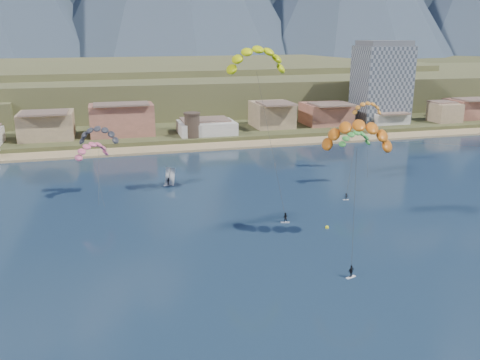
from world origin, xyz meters
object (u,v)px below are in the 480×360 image
at_px(watchtower, 192,125).
at_px(kitesurfer_yellow, 257,56).
at_px(buoy, 327,227).
at_px(apartment_tower, 381,82).
at_px(kitesurfer_orange, 358,131).
at_px(windsurfer, 169,180).
at_px(kitesurfer_green, 355,136).

distance_m(watchtower, kitesurfer_yellow, 68.92).
relative_size(kitesurfer_yellow, buoy, 49.37).
bearing_deg(buoy, apartment_tower, 55.48).
bearing_deg(kitesurfer_orange, windsurfer, 123.20).
distance_m(apartment_tower, buoy, 122.02).
xyz_separation_m(kitesurfer_yellow, buoy, (8.05, -21.50, -31.63)).
bearing_deg(kitesurfer_yellow, kitesurfer_green, 7.43).
distance_m(apartment_tower, kitesurfer_orange, 124.69).
bearing_deg(watchtower, kitesurfer_orange, -81.56).
height_order(apartment_tower, watchtower, apartment_tower).
relative_size(apartment_tower, kitesurfer_green, 1.92).
bearing_deg(buoy, watchtower, 97.72).
xyz_separation_m(apartment_tower, kitesurfer_yellow, (-76.46, -77.97, 13.94)).
bearing_deg(windsurfer, kitesurfer_green, -14.88).
bearing_deg(kitesurfer_green, buoy, -126.16).
height_order(kitesurfer_yellow, kitesurfer_green, kitesurfer_yellow).
height_order(kitesurfer_orange, buoy, kitesurfer_orange).
relative_size(kitesurfer_orange, buoy, 34.56).
xyz_separation_m(kitesurfer_orange, windsurfer, (-27.92, 42.68, -18.76)).
bearing_deg(kitesurfer_orange, watchtower, 98.44).
xyz_separation_m(kitesurfer_yellow, windsurfer, (-17.88, 15.16, -30.35)).
bearing_deg(apartment_tower, windsurfer, -146.34).
relative_size(kitesurfer_green, windsurfer, 3.76).
distance_m(kitesurfer_orange, windsurfer, 54.34).
relative_size(kitesurfer_yellow, kitesurfer_orange, 1.43).
bearing_deg(windsurfer, kitesurfer_yellow, -40.28).
relative_size(kitesurfer_orange, kitesurfer_green, 1.52).
bearing_deg(apartment_tower, kitesurfer_green, -123.95).
bearing_deg(watchtower, windsurfer, -106.38).
distance_m(kitesurfer_yellow, kitesurfer_green, 32.83).
height_order(kitesurfer_orange, windsurfer, kitesurfer_orange).
xyz_separation_m(kitesurfer_green, windsurfer, (-44.16, 11.73, -10.96)).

